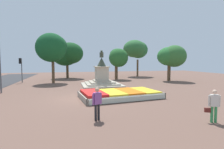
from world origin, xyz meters
name	(u,v)px	position (x,y,z in m)	size (l,w,h in m)	color
ground_plane	(82,99)	(0.00, 0.00, 0.00)	(71.55, 71.55, 0.00)	brown
flower_planter	(120,94)	(3.16, -0.41, 0.28)	(7.05, 4.47, 0.64)	#38281C
statue_monument	(102,78)	(3.00, 7.19, 0.92)	(4.90, 4.90, 4.46)	#B3A995
traffic_light_far_corner	(21,65)	(-7.71, 12.91, 2.47)	(0.41, 0.28, 3.52)	#4C5156
pedestrian_with_handbag	(214,104)	(6.07, -7.29, 0.94)	(0.69, 0.41, 1.67)	#338C4C
pedestrian_near_planter	(97,101)	(0.44, -5.56, 1.00)	(0.53, 0.35, 1.72)	black
park_tree_far_left	(136,49)	(12.21, 19.03, 5.49)	(5.03, 4.78, 7.33)	brown
park_tree_behind_statue	(67,54)	(-1.28, 18.01, 4.35)	(5.56, 5.08, 6.39)	#4C3823
park_tree_far_right	(118,57)	(7.06, 14.01, 3.77)	(3.20, 3.80, 5.24)	brown
park_tree_street_side	(53,47)	(-3.20, 11.64, 5.01)	(4.30, 3.95, 7.00)	brown
park_tree_mid_canopy	(172,56)	(14.49, 9.65, 3.82)	(4.18, 4.05, 5.50)	brown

